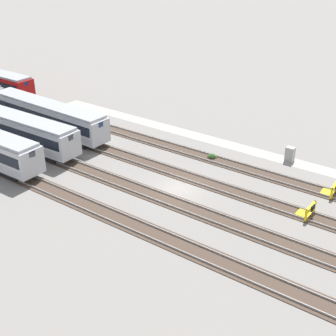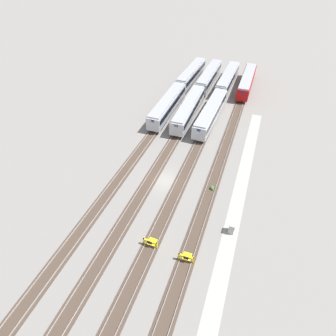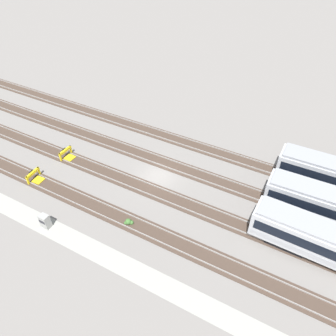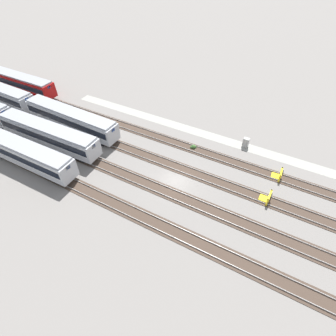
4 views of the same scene
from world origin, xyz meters
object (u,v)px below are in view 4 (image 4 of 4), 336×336
Objects in this scene: electrical_cabinet at (246,143)px; bumper_stop_nearest_track at (278,175)px; subway_car_front_row_leftmost at (18,82)px; subway_car_front_row_left_inner at (22,152)px; subway_car_front_row_centre at (48,134)px; subway_car_back_row_leftmost at (71,119)px; weed_clump at (193,147)px; bumper_stop_near_inner_track at (267,197)px.

bumper_stop_nearest_track is at bearing 143.35° from electrical_cabinet.
bumper_stop_nearest_track is (-51.95, 0.07, -1.53)m from subway_car_front_row_leftmost.
subway_car_front_row_centre is at bearing -90.00° from subway_car_front_row_left_inner.
bumper_stop_nearest_track is at bearing -171.45° from subway_car_back_row_leftmost.
electrical_cabinet is at bearing -160.81° from subway_car_back_row_leftmost.
subway_car_front_row_leftmost reaches higher than electrical_cabinet.
weed_clump is at bearing -0.92° from bumper_stop_nearest_track.
weed_clump is (-39.03, -0.14, -1.80)m from subway_car_front_row_leftmost.
electrical_cabinet is (-26.93, -19.09, -1.24)m from subway_car_front_row_left_inner.
subway_car_front_row_centre reaches higher than bumper_stop_nearest_track.
bumper_stop_near_inner_track is (-32.45, -4.92, -1.53)m from subway_car_front_row_centre.
subway_car_front_row_centre is 22.40m from weed_clump.
subway_car_back_row_leftmost reaches higher than bumper_stop_nearest_track.
bumper_stop_near_inner_track is (0.43, 4.88, 0.00)m from bumper_stop_nearest_track.
subway_car_front_row_leftmost is at bearing -14.72° from subway_car_back_row_leftmost.
subway_car_front_row_centre is 32.86m from bumper_stop_near_inner_track.
bumper_stop_nearest_track is at bearing 179.93° from subway_car_front_row_leftmost.
subway_car_front_row_left_inner is at bearing 36.68° from weed_clump.
subway_car_front_row_centre is 1.00× the size of subway_car_back_row_leftmost.
subway_car_front_row_leftmost is 1.00× the size of subway_car_front_row_centre.
subway_car_front_row_left_inner and subway_car_front_row_centre have the same top height.
electrical_cabinet is at bearing -59.31° from bumper_stop_near_inner_track.
subway_car_back_row_leftmost is 9.01× the size of bumper_stop_near_inner_track.
bumper_stop_nearest_track is at bearing -155.97° from subway_car_front_row_left_inner.
bumper_stop_nearest_track is at bearing -94.98° from bumper_stop_near_inner_track.
subway_car_front_row_left_inner is 9.71m from subway_car_back_row_leftmost.
subway_car_front_row_leftmost and subway_car_back_row_leftmost have the same top height.
electrical_cabinet is (-26.93, -14.23, -1.24)m from subway_car_front_row_centre.
subway_car_front_row_leftmost is 21.47m from subway_car_front_row_centre.
bumper_stop_nearest_track is 2.18× the size of weed_clump.
subway_car_front_row_leftmost is 39.07m from weed_clump.
subway_car_front_row_centre is (-19.07, 9.87, 0.00)m from subway_car_front_row_leftmost.
bumper_stop_near_inner_track is at bearing 85.02° from bumper_stop_nearest_track.
subway_car_front_row_centre reaches higher than weed_clump.
subway_car_front_row_centre is at bearing 152.64° from subway_car_front_row_leftmost.
subway_car_back_row_leftmost reaches higher than bumper_stop_near_inner_track.
subway_car_front_row_leftmost is 51.79m from bumper_stop_near_inner_track.
subway_car_front_row_left_inner and subway_car_back_row_leftmost have the same top height.
subway_car_front_row_centre and subway_car_back_row_leftmost have the same top height.
bumper_stop_nearest_track is at bearing 179.08° from weed_clump.
subway_car_back_row_leftmost is at bearing -90.00° from subway_car_front_row_left_inner.
bumper_stop_nearest_track is 1.00× the size of bumper_stop_near_inner_track.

